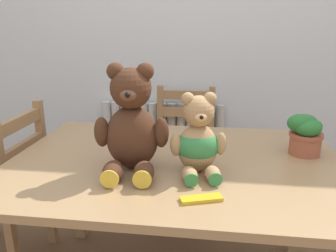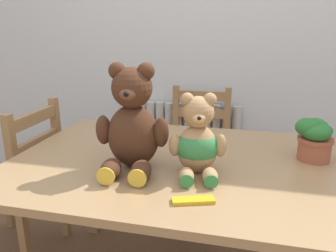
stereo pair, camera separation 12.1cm
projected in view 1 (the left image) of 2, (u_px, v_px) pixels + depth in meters
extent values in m
cube|color=silver|center=(193.00, 20.00, 2.20)|extent=(8.00, 0.04, 2.60)
cylinder|color=beige|center=(109.00, 149.00, 2.48)|extent=(0.06, 0.06, 0.73)
cylinder|color=beige|center=(118.00, 149.00, 2.47)|extent=(0.06, 0.06, 0.73)
cylinder|color=beige|center=(126.00, 150.00, 2.46)|extent=(0.06, 0.06, 0.73)
cylinder|color=beige|center=(135.00, 150.00, 2.46)|extent=(0.06, 0.06, 0.73)
cylinder|color=beige|center=(144.00, 151.00, 2.45)|extent=(0.06, 0.06, 0.73)
cylinder|color=beige|center=(153.00, 151.00, 2.44)|extent=(0.06, 0.06, 0.73)
cylinder|color=beige|center=(162.00, 151.00, 2.43)|extent=(0.06, 0.06, 0.73)
cylinder|color=beige|center=(172.00, 152.00, 2.42)|extent=(0.06, 0.06, 0.73)
cylinder|color=beige|center=(181.00, 152.00, 2.41)|extent=(0.06, 0.06, 0.73)
cylinder|color=beige|center=(190.00, 153.00, 2.41)|extent=(0.06, 0.06, 0.73)
cylinder|color=beige|center=(199.00, 153.00, 2.40)|extent=(0.06, 0.06, 0.73)
cylinder|color=beige|center=(209.00, 154.00, 2.39)|extent=(0.06, 0.06, 0.73)
cylinder|color=beige|center=(218.00, 154.00, 2.38)|extent=(0.06, 0.06, 0.73)
cube|color=beige|center=(163.00, 193.00, 2.53)|extent=(0.89, 0.10, 0.04)
cube|color=#9E7A51|center=(176.00, 163.00, 1.36)|extent=(1.37, 0.96, 0.03)
cube|color=#9E7A51|center=(78.00, 185.00, 1.95)|extent=(0.06, 0.06, 0.70)
cube|color=#9E7A51|center=(299.00, 199.00, 1.80)|extent=(0.06, 0.06, 0.70)
cube|color=#997047|center=(183.00, 154.00, 2.14)|extent=(0.39, 0.40, 0.03)
cube|color=#997047|center=(208.00, 202.00, 2.02)|extent=(0.04, 0.04, 0.44)
cube|color=#997047|center=(152.00, 198.00, 2.06)|extent=(0.04, 0.04, 0.44)
cube|color=#997047|center=(210.00, 148.00, 2.29)|extent=(0.04, 0.04, 0.87)
cube|color=#997047|center=(161.00, 146.00, 2.34)|extent=(0.04, 0.04, 0.87)
cube|color=#997047|center=(186.00, 95.00, 2.21)|extent=(0.31, 0.03, 0.06)
cube|color=#997047|center=(186.00, 112.00, 2.24)|extent=(0.31, 0.03, 0.06)
cube|color=#997047|center=(7.00, 210.00, 1.51)|extent=(0.04, 0.04, 0.88)
cube|color=#997047|center=(46.00, 176.00, 1.87)|extent=(0.04, 0.04, 0.88)
cube|color=#997047|center=(19.00, 122.00, 1.58)|extent=(0.03, 0.33, 0.06)
cube|color=#997047|center=(23.00, 148.00, 1.62)|extent=(0.03, 0.33, 0.06)
ellipsoid|color=#472819|center=(132.00, 137.00, 1.25)|extent=(0.21, 0.19, 0.25)
sphere|color=#472819|center=(131.00, 88.00, 1.19)|extent=(0.15, 0.15, 0.15)
sphere|color=#472819|center=(145.00, 71.00, 1.17)|extent=(0.06, 0.06, 0.06)
sphere|color=#472819|center=(115.00, 71.00, 1.18)|extent=(0.06, 0.06, 0.06)
ellipsoid|color=brown|center=(129.00, 95.00, 1.14)|extent=(0.07, 0.06, 0.05)
sphere|color=black|center=(127.00, 95.00, 1.11)|extent=(0.02, 0.02, 0.02)
ellipsoid|color=#472819|center=(161.00, 133.00, 1.21)|extent=(0.06, 0.06, 0.12)
ellipsoid|color=#472819|center=(102.00, 132.00, 1.22)|extent=(0.06, 0.06, 0.12)
ellipsoid|color=#472819|center=(144.00, 172.00, 1.15)|extent=(0.08, 0.13, 0.07)
cylinder|color=gold|center=(142.00, 180.00, 1.09)|extent=(0.07, 0.01, 0.07)
ellipsoid|color=#472819|center=(113.00, 172.00, 1.15)|extent=(0.08, 0.13, 0.07)
cylinder|color=gold|center=(109.00, 179.00, 1.09)|extent=(0.07, 0.01, 0.07)
ellipsoid|color=tan|center=(198.00, 148.00, 1.22)|extent=(0.17, 0.15, 0.18)
sphere|color=tan|center=(199.00, 111.00, 1.18)|extent=(0.12, 0.12, 0.12)
sphere|color=tan|center=(210.00, 99.00, 1.17)|extent=(0.05, 0.05, 0.05)
sphere|color=tan|center=(188.00, 99.00, 1.17)|extent=(0.05, 0.05, 0.05)
ellipsoid|color=#E5B279|center=(200.00, 117.00, 1.15)|extent=(0.06, 0.05, 0.04)
sphere|color=black|center=(201.00, 117.00, 1.12)|extent=(0.01, 0.01, 0.01)
ellipsoid|color=tan|center=(221.00, 144.00, 1.21)|extent=(0.05, 0.05, 0.09)
ellipsoid|color=tan|center=(176.00, 145.00, 1.20)|extent=(0.05, 0.05, 0.09)
ellipsoid|color=tan|center=(213.00, 174.00, 1.15)|extent=(0.07, 0.10, 0.05)
cylinder|color=#337F42|center=(215.00, 180.00, 1.11)|extent=(0.05, 0.02, 0.05)
ellipsoid|color=tan|center=(190.00, 175.00, 1.15)|extent=(0.07, 0.10, 0.05)
cylinder|color=#337F42|center=(191.00, 180.00, 1.11)|extent=(0.05, 0.02, 0.05)
ellipsoid|color=#337F42|center=(198.00, 145.00, 1.22)|extent=(0.19, 0.17, 0.13)
cylinder|color=#9E5138|center=(305.00, 143.00, 1.40)|extent=(0.13, 0.13, 0.10)
cylinder|color=#9E5138|center=(306.00, 135.00, 1.39)|extent=(0.14, 0.14, 0.02)
ellipsoid|color=#286B2D|center=(314.00, 126.00, 1.37)|extent=(0.07, 0.06, 0.05)
ellipsoid|color=#286B2D|center=(305.00, 123.00, 1.40)|extent=(0.11, 0.10, 0.07)
ellipsoid|color=#286B2D|center=(300.00, 123.00, 1.37)|extent=(0.10, 0.09, 0.08)
ellipsoid|color=#286B2D|center=(308.00, 128.00, 1.35)|extent=(0.11, 0.10, 0.07)
cube|color=gold|center=(201.00, 199.00, 1.03)|extent=(0.14, 0.08, 0.01)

